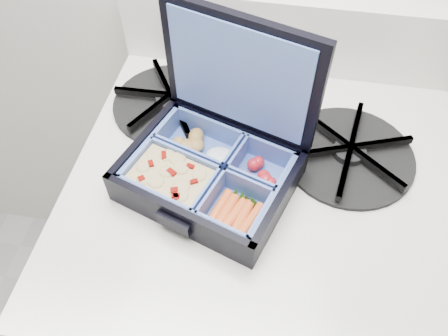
% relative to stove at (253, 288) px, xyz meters
% --- Properties ---
extents(stove, '(0.56, 0.56, 0.83)m').
position_rel_stove_xyz_m(stove, '(0.00, 0.00, 0.00)').
color(stove, white).
rests_on(stove, floor).
extents(bento_box, '(0.26, 0.23, 0.05)m').
position_rel_stove_xyz_m(bento_box, '(-0.08, -0.04, 0.44)').
color(bento_box, black).
rests_on(bento_box, stove).
extents(burner_grate, '(0.25, 0.25, 0.03)m').
position_rel_stove_xyz_m(burner_grate, '(0.11, 0.05, 0.43)').
color(burner_grate, black).
rests_on(burner_grate, stove).
extents(burner_grate_rear, '(0.19, 0.19, 0.02)m').
position_rel_stove_xyz_m(burner_grate_rear, '(-0.17, 0.11, 0.43)').
color(burner_grate_rear, black).
rests_on(burner_grate_rear, stove).
extents(fork, '(0.11, 0.16, 0.01)m').
position_rel_stove_xyz_m(fork, '(-0.06, 0.11, 0.42)').
color(fork, silver).
rests_on(fork, stove).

